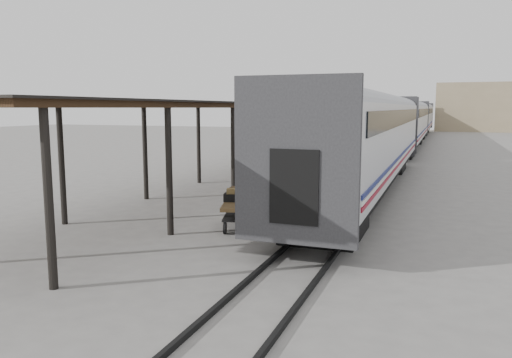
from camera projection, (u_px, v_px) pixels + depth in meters
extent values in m
plane|color=slate|center=(236.00, 224.00, 16.89)|extent=(160.00, 160.00, 0.00)
cube|color=silver|center=(368.00, 137.00, 22.82)|extent=(3.00, 24.00, 2.90)
cube|color=#28282B|center=(296.00, 164.00, 11.79)|extent=(3.04, 0.22, 3.50)
cube|color=black|center=(335.00, 117.00, 23.22)|extent=(0.04, 22.08, 0.65)
cube|color=black|center=(366.00, 173.00, 23.06)|extent=(2.55, 23.04, 0.50)
cube|color=silver|center=(407.00, 122.00, 46.92)|extent=(3.00, 24.00, 2.90)
cube|color=#28282B|center=(396.00, 126.00, 35.89)|extent=(3.04, 0.22, 3.50)
cube|color=black|center=(391.00, 112.00, 47.32)|extent=(0.04, 22.08, 0.65)
cube|color=black|center=(406.00, 140.00, 47.16)|extent=(2.55, 23.04, 0.50)
cube|color=silver|center=(420.00, 117.00, 71.02)|extent=(3.00, 24.00, 2.90)
cube|color=#28282B|center=(415.00, 119.00, 59.99)|extent=(3.04, 0.22, 3.50)
cube|color=black|center=(409.00, 111.00, 71.42)|extent=(0.04, 22.08, 0.65)
cube|color=black|center=(419.00, 129.00, 71.26)|extent=(2.55, 23.04, 0.50)
cube|color=black|center=(287.00, 165.00, 15.44)|extent=(0.50, 1.70, 2.00)
imported|color=silver|center=(287.00, 169.00, 15.46)|extent=(0.72, 0.89, 1.72)
cube|color=olive|center=(273.00, 189.00, 15.55)|extent=(0.57, 0.25, 0.42)
cube|color=#422B19|center=(313.00, 107.00, 39.75)|extent=(4.60, 64.00, 0.18)
cube|color=black|center=(313.00, 105.00, 39.73)|extent=(4.90, 64.30, 0.06)
cylinder|color=black|center=(288.00, 131.00, 40.74)|extent=(0.20, 0.20, 4.00)
cylinder|color=black|center=(353.00, 122.00, 69.48)|extent=(0.20, 0.20, 4.00)
cylinder|color=black|center=(49.00, 198.00, 10.58)|extent=(0.20, 0.20, 4.00)
cylinder|color=black|center=(338.00, 132.00, 39.32)|extent=(0.20, 0.20, 4.00)
cylinder|color=black|center=(383.00, 122.00, 68.05)|extent=(0.20, 0.20, 4.00)
cube|color=black|center=(398.00, 148.00, 47.53)|extent=(0.10, 150.00, 0.12)
cube|color=black|center=(414.00, 149.00, 47.03)|extent=(0.10, 150.00, 0.12)
cube|color=tan|center=(492.00, 107.00, 83.76)|extent=(18.00, 10.00, 8.00)
cube|color=tan|center=(353.00, 113.00, 95.95)|extent=(12.00, 8.00, 6.00)
cube|color=brown|center=(243.00, 203.00, 16.37)|extent=(1.90, 2.66, 0.12)
cube|color=black|center=(243.00, 214.00, 16.42)|extent=(1.78, 2.54, 0.06)
cylinder|color=black|center=(225.00, 228.00, 15.55)|extent=(0.19, 0.41, 0.40)
cylinder|color=black|center=(257.00, 228.00, 15.49)|extent=(0.19, 0.41, 0.40)
cylinder|color=black|center=(232.00, 215.00, 17.42)|extent=(0.19, 0.41, 0.40)
cylinder|color=black|center=(260.00, 215.00, 17.37)|extent=(0.19, 0.41, 0.40)
cube|color=#39393B|center=(237.00, 195.00, 16.90)|extent=(0.73, 0.65, 0.21)
cube|color=olive|center=(254.00, 195.00, 17.01)|extent=(0.62, 0.43, 0.22)
cube|color=black|center=(234.00, 197.00, 16.43)|extent=(0.73, 0.60, 0.25)
cube|color=#47492B|center=(252.00, 199.00, 16.41)|extent=(0.51, 0.40, 0.17)
cube|color=#4C351E|center=(238.00, 190.00, 16.82)|extent=(0.54, 0.43, 0.18)
cube|color=olive|center=(234.00, 191.00, 16.38)|extent=(0.53, 0.45, 0.18)
cube|color=maroon|center=(292.00, 157.00, 34.63)|extent=(0.85, 1.38, 0.81)
cube|color=maroon|center=(294.00, 149.00, 34.89)|extent=(0.78, 0.56, 0.32)
cylinder|color=black|center=(285.00, 163.00, 34.36)|extent=(0.12, 0.33, 0.33)
cylinder|color=black|center=(295.00, 163.00, 34.09)|extent=(0.12, 0.33, 0.33)
cylinder|color=black|center=(289.00, 161.00, 35.27)|extent=(0.12, 0.33, 0.33)
cylinder|color=black|center=(299.00, 162.00, 35.00)|extent=(0.12, 0.33, 0.33)
imported|color=navy|center=(243.00, 179.00, 15.55)|extent=(0.50, 0.68, 1.71)
imported|color=black|center=(314.00, 153.00, 34.41)|extent=(1.00, 0.70, 1.58)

